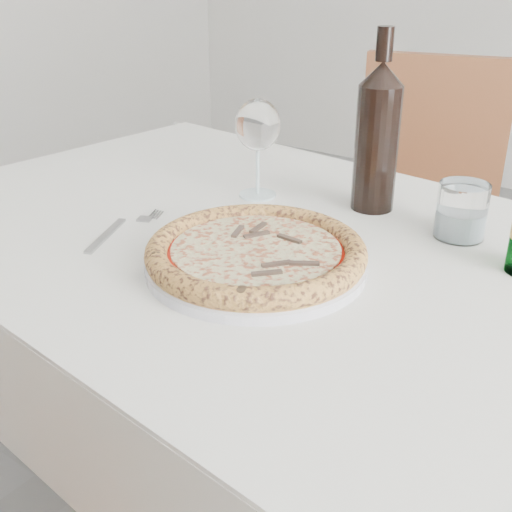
{
  "coord_description": "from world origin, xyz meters",
  "views": [
    {
      "loc": [
        0.45,
        -0.47,
        1.16
      ],
      "look_at": [
        -0.03,
        0.18,
        0.78
      ],
      "focal_mm": 45.0,
      "sensor_mm": 36.0,
      "label": 1
    }
  ],
  "objects_px": {
    "plate": "(256,263)",
    "wine_glass": "(258,127)",
    "dining_table": "(293,297)",
    "tumbler": "(461,214)",
    "chair_far": "(419,216)",
    "wine_bottle": "(377,136)",
    "pizza": "(256,252)"
  },
  "relations": [
    {
      "from": "dining_table",
      "to": "wine_bottle",
      "type": "distance_m",
      "value": 0.31
    },
    {
      "from": "wine_bottle",
      "to": "plate",
      "type": "bearing_deg",
      "value": -93.87
    },
    {
      "from": "plate",
      "to": "dining_table",
      "type": "bearing_deg",
      "value": 90.0
    },
    {
      "from": "dining_table",
      "to": "plate",
      "type": "distance_m",
      "value": 0.14
    },
    {
      "from": "tumbler",
      "to": "wine_bottle",
      "type": "bearing_deg",
      "value": 168.83
    },
    {
      "from": "wine_glass",
      "to": "chair_far",
      "type": "bearing_deg",
      "value": 83.56
    },
    {
      "from": "tumbler",
      "to": "wine_bottle",
      "type": "xyz_separation_m",
      "value": [
        -0.17,
        0.03,
        0.09
      ]
    },
    {
      "from": "wine_glass",
      "to": "dining_table",
      "type": "bearing_deg",
      "value": -39.34
    },
    {
      "from": "chair_far",
      "to": "wine_glass",
      "type": "distance_m",
      "value": 0.72
    },
    {
      "from": "plate",
      "to": "pizza",
      "type": "distance_m",
      "value": 0.02
    },
    {
      "from": "pizza",
      "to": "dining_table",
      "type": "bearing_deg",
      "value": 90.0
    },
    {
      "from": "pizza",
      "to": "wine_glass",
      "type": "distance_m",
      "value": 0.32
    },
    {
      "from": "chair_far",
      "to": "wine_bottle",
      "type": "height_order",
      "value": "wine_bottle"
    },
    {
      "from": "plate",
      "to": "wine_glass",
      "type": "bearing_deg",
      "value": 125.73
    },
    {
      "from": "pizza",
      "to": "wine_glass",
      "type": "height_order",
      "value": "wine_glass"
    },
    {
      "from": "wine_glass",
      "to": "wine_bottle",
      "type": "height_order",
      "value": "wine_bottle"
    },
    {
      "from": "dining_table",
      "to": "pizza",
      "type": "height_order",
      "value": "pizza"
    },
    {
      "from": "plate",
      "to": "tumbler",
      "type": "xyz_separation_m",
      "value": [
        0.19,
        0.28,
        0.03
      ]
    },
    {
      "from": "pizza",
      "to": "wine_bottle",
      "type": "bearing_deg",
      "value": 86.12
    },
    {
      "from": "pizza",
      "to": "wine_bottle",
      "type": "height_order",
      "value": "wine_bottle"
    },
    {
      "from": "tumbler",
      "to": "wine_glass",
      "type": "bearing_deg",
      "value": -174.38
    },
    {
      "from": "pizza",
      "to": "tumbler",
      "type": "distance_m",
      "value": 0.34
    },
    {
      "from": "plate",
      "to": "tumbler",
      "type": "distance_m",
      "value": 0.34
    },
    {
      "from": "tumbler",
      "to": "dining_table",
      "type": "bearing_deg",
      "value": -136.49
    },
    {
      "from": "plate",
      "to": "tumbler",
      "type": "height_order",
      "value": "tumbler"
    },
    {
      "from": "chair_far",
      "to": "tumbler",
      "type": "height_order",
      "value": "chair_far"
    },
    {
      "from": "chair_far",
      "to": "tumbler",
      "type": "bearing_deg",
      "value": -63.55
    },
    {
      "from": "dining_table",
      "to": "chair_far",
      "type": "height_order",
      "value": "chair_far"
    },
    {
      "from": "dining_table",
      "to": "tumbler",
      "type": "xyz_separation_m",
      "value": [
        0.19,
        0.18,
        0.13
      ]
    },
    {
      "from": "chair_far",
      "to": "wine_glass",
      "type": "height_order",
      "value": "wine_glass"
    },
    {
      "from": "dining_table",
      "to": "plate",
      "type": "xyz_separation_m",
      "value": [
        0.0,
        -0.1,
        0.1
      ]
    },
    {
      "from": "plate",
      "to": "wine_glass",
      "type": "relative_size",
      "value": 1.75
    }
  ]
}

